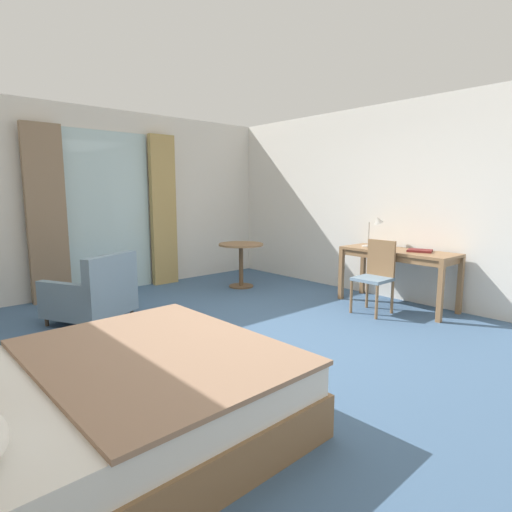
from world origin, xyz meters
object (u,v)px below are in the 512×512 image
(bed, at_px, (95,406))
(armchair_by_window, at_px, (93,295))
(closed_book, at_px, (420,251))
(desk_lamp, at_px, (375,227))
(desk_chair, at_px, (376,273))
(writing_desk, at_px, (398,257))
(round_cafe_table, at_px, (241,255))

(bed, height_order, armchair_by_window, bed)
(bed, relative_size, armchair_by_window, 2.11)
(closed_book, bearing_deg, armchair_by_window, 126.15)
(desk_lamp, distance_m, armchair_by_window, 3.81)
(desk_chair, xyz_separation_m, armchair_by_window, (-2.85, 1.99, -0.19))
(writing_desk, relative_size, desk_chair, 1.64)
(desk_chair, relative_size, round_cafe_table, 1.29)
(writing_desk, bearing_deg, armchair_by_window, 148.75)
(round_cafe_table, bearing_deg, desk_chair, -80.82)
(closed_book, bearing_deg, desk_lamp, 69.72)
(writing_desk, distance_m, armchair_by_window, 3.90)
(bed, distance_m, desk_lamp, 4.47)
(desk_lamp, relative_size, round_cafe_table, 0.63)
(desk_chair, relative_size, closed_book, 3.15)
(writing_desk, height_order, round_cafe_table, writing_desk)
(bed, xyz_separation_m, armchair_by_window, (0.93, 2.49, 0.05))
(closed_book, height_order, armchair_by_window, armchair_by_window)
(writing_desk, distance_m, round_cafe_table, 2.44)
(desk_lamp, bearing_deg, armchair_by_window, 154.46)
(desk_lamp, distance_m, round_cafe_table, 2.15)
(desk_lamp, relative_size, armchair_by_window, 0.42)
(desk_lamp, bearing_deg, bed, -168.53)
(desk_chair, height_order, round_cafe_table, desk_chair)
(armchair_by_window, distance_m, round_cafe_table, 2.51)
(writing_desk, distance_m, closed_book, 0.30)
(bed, bearing_deg, desk_lamp, 11.47)
(armchair_by_window, bearing_deg, round_cafe_table, 6.14)
(bed, bearing_deg, desk_chair, 7.56)
(bed, height_order, writing_desk, bed)
(desk_chair, distance_m, armchair_by_window, 3.48)
(desk_lamp, relative_size, closed_book, 1.53)
(armchair_by_window, bearing_deg, bed, -110.49)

